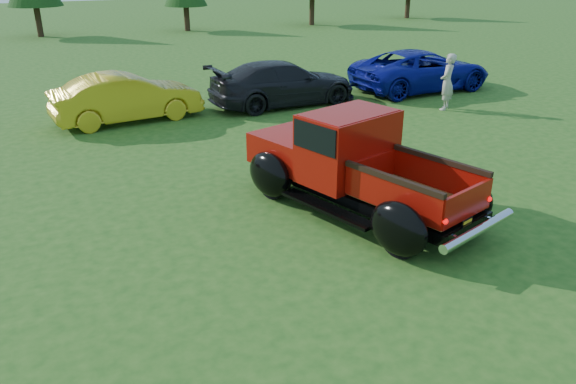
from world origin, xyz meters
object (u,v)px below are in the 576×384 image
(pickup_truck, at_px, (347,162))
(show_car_grey, at_px, (283,83))
(spectator, at_px, (447,82))
(show_car_blue, at_px, (421,70))
(show_car_yellow, at_px, (127,98))

(pickup_truck, bearing_deg, show_car_grey, 57.49)
(show_car_grey, height_order, spectator, spectator)
(show_car_grey, height_order, show_car_blue, show_car_blue)
(show_car_yellow, xyz_separation_m, spectator, (9.70, -2.93, 0.18))
(show_car_blue, relative_size, spectator, 2.96)
(pickup_truck, distance_m, spectator, 8.58)
(pickup_truck, relative_size, show_car_yellow, 1.26)
(pickup_truck, height_order, spectator, pickup_truck)
(pickup_truck, height_order, show_car_yellow, pickup_truck)
(spectator, bearing_deg, pickup_truck, -3.49)
(pickup_truck, xyz_separation_m, show_car_grey, (2.23, 8.03, -0.19))
(show_car_blue, bearing_deg, pickup_truck, 133.44)
(show_car_blue, distance_m, spectator, 2.85)
(pickup_truck, relative_size, show_car_grey, 1.10)
(show_car_yellow, bearing_deg, show_car_grey, -98.08)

